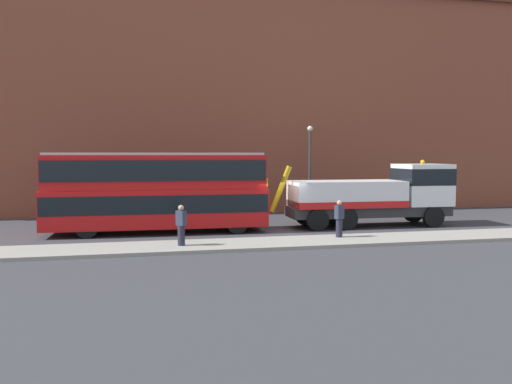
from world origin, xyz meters
The scene contains 8 objects.
ground_plane centered at (0.00, 0.00, 0.00)m, with size 120.00×120.00×0.00m, color #38383D.
near_kerb centered at (0.00, -4.20, 0.07)m, with size 60.00×2.80×0.15m, color gray.
building_facade centered at (0.00, 8.84, 8.07)m, with size 60.00×1.50×16.00m.
recovery_tow_truck centered at (5.72, 0.47, 1.76)m, with size 10.17×2.83×3.67m.
double_decker_bus centered at (-6.24, 0.48, 2.23)m, with size 11.09×2.79×4.06m.
pedestrian_onlooker centered at (-5.42, -4.29, 0.99)m, with size 0.46×0.47×1.71m.
pedestrian_bystander centered at (1.89, -3.64, 0.99)m, with size 0.47×0.40×1.71m.
street_lamp centered at (3.88, 6.65, 3.47)m, with size 0.36×0.36×5.83m.
Camera 1 is at (-7.13, -26.29, 3.99)m, focal length 36.82 mm.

